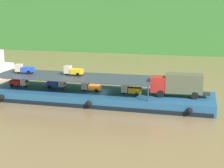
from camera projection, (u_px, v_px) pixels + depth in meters
ground_plane at (98, 102)px, 48.94m from camera, size 400.00×400.00×0.00m
cargo_barge at (98, 97)px, 48.75m from camera, size 32.33×8.47×1.50m
covered_lorry at (178, 84)px, 45.50m from camera, size 7.93×2.57×3.10m
cargo_rack at (73, 77)px, 49.12m from camera, size 23.13×7.03×2.00m
mini_truck_lower_stern at (19, 82)px, 51.44m from camera, size 2.74×1.20×1.38m
mini_truck_lower_aft at (57, 83)px, 50.53m from camera, size 2.76×1.23×1.38m
mini_truck_lower_mid at (91, 87)px, 48.54m from camera, size 2.74×1.20×1.38m
mini_truck_lower_fore at (131, 89)px, 46.84m from camera, size 2.78×1.27×1.38m
mini_truck_upper_stern at (24, 69)px, 51.15m from camera, size 2.79×1.28×1.38m
mini_truck_upper_mid at (73, 71)px, 49.64m from camera, size 2.79×1.30×1.38m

